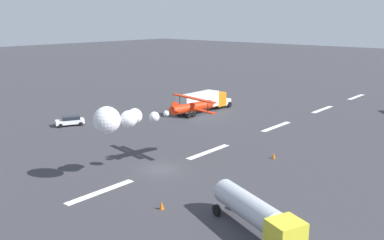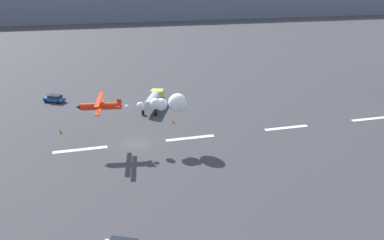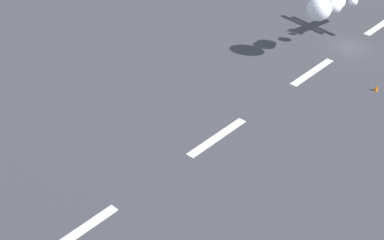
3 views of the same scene
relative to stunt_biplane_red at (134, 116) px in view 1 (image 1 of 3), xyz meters
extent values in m
plane|color=#38383D|center=(-3.04, 1.01, -6.62)|extent=(440.00, 440.00, 0.00)
cube|color=white|center=(-63.09, 1.01, -6.61)|extent=(8.00, 0.90, 0.01)
cube|color=white|center=(-45.93, 1.01, -6.61)|extent=(8.00, 0.90, 0.01)
cube|color=white|center=(-28.78, 1.01, -6.61)|extent=(8.00, 0.90, 0.01)
cube|color=white|center=(-11.62, 1.01, -6.61)|extent=(8.00, 0.90, 0.01)
cube|color=white|center=(5.54, 1.01, -6.61)|extent=(8.00, 0.90, 0.01)
cylinder|color=red|center=(-8.00, 1.30, -0.11)|extent=(6.00, 1.96, 1.09)
cube|color=red|center=(-8.20, 1.33, -0.26)|extent=(1.73, 7.39, 0.12)
cube|color=red|center=(-8.20, 1.33, 0.97)|extent=(1.73, 7.39, 0.12)
cylinder|color=black|center=(-8.59, -1.22, 0.35)|extent=(0.08, 0.08, 1.23)
cylinder|color=black|center=(-7.81, 3.89, 0.35)|extent=(0.08, 0.08, 1.23)
cube|color=red|center=(-5.37, 0.91, 0.34)|extent=(0.71, 0.20, 1.10)
cube|color=red|center=(-5.37, 0.91, -0.06)|extent=(0.89, 2.07, 0.08)
cone|color=black|center=(-11.27, 1.80, -0.11)|extent=(0.83, 1.02, 0.92)
sphere|color=white|center=(-4.31, 0.60, -0.33)|extent=(0.70, 0.70, 0.70)
sphere|color=white|center=(-2.26, 0.77, -0.34)|extent=(1.16, 1.16, 1.16)
sphere|color=white|center=(-0.08, 0.00, 0.02)|extent=(1.68, 1.68, 1.68)
sphere|color=white|center=(0.78, 0.00, -0.16)|extent=(1.85, 1.85, 1.85)
sphere|color=white|center=(3.17, -0.58, 0.08)|extent=(2.85, 2.85, 2.85)
cube|color=silver|center=(-35.64, -14.69, -5.52)|extent=(1.61, 2.51, 1.10)
cube|color=orange|center=(-33.64, -14.68, -4.77)|extent=(2.41, 2.51, 2.60)
cube|color=silver|center=(-27.92, -14.65, -4.32)|extent=(9.06, 2.55, 2.80)
cylinder|color=black|center=(-35.83, -15.94, -6.07)|extent=(1.10, 0.36, 1.10)
cylinder|color=black|center=(-25.19, -15.89, -6.07)|extent=(1.10, 0.36, 1.10)
cylinder|color=black|center=(-23.99, -15.88, -6.07)|extent=(1.10, 0.36, 1.10)
cylinder|color=black|center=(-35.84, -13.44, -6.07)|extent=(1.10, 0.36, 1.10)
cylinder|color=black|center=(-25.20, -13.39, -6.07)|extent=(1.10, 0.36, 1.10)
cylinder|color=black|center=(-24.00, -13.38, -6.07)|extent=(1.10, 0.36, 1.10)
cube|color=yellow|center=(3.68, 20.56, -5.02)|extent=(3.04, 2.92, 2.20)
cylinder|color=#B7BCC6|center=(1.93, 16.07, -4.77)|extent=(4.66, 7.69, 2.10)
cylinder|color=black|center=(-0.25, 13.80, -6.12)|extent=(0.66, 1.05, 1.00)
cylinder|color=black|center=(1.98, 12.92, -6.12)|extent=(0.66, 1.05, 1.00)
cube|color=white|center=(-7.48, -24.43, -5.97)|extent=(4.80, 3.55, 0.65)
cube|color=#1E232D|center=(-7.66, -24.34, -5.37)|extent=(3.13, 2.65, 0.55)
cylinder|color=black|center=(-5.69, -24.29, -6.30)|extent=(0.67, 0.48, 0.64)
cylinder|color=black|center=(-8.50, -22.94, -6.30)|extent=(0.67, 0.48, 0.64)
cylinder|color=black|center=(-6.47, -25.91, -6.30)|extent=(0.67, 0.48, 0.64)
cylinder|color=black|center=(-9.28, -24.56, -6.30)|extent=(0.67, 0.48, 0.64)
cone|color=orange|center=(-14.85, 8.73, -6.24)|extent=(0.44, 0.44, 0.75)
cone|color=orange|center=(4.30, 8.38, -6.24)|extent=(0.44, 0.44, 0.75)
camera|label=1|loc=(28.95, 33.65, 10.33)|focal=39.31mm
camera|label=2|loc=(-9.01, -54.49, 18.22)|focal=36.17mm
camera|label=3|loc=(55.59, 27.83, 25.35)|focal=50.82mm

